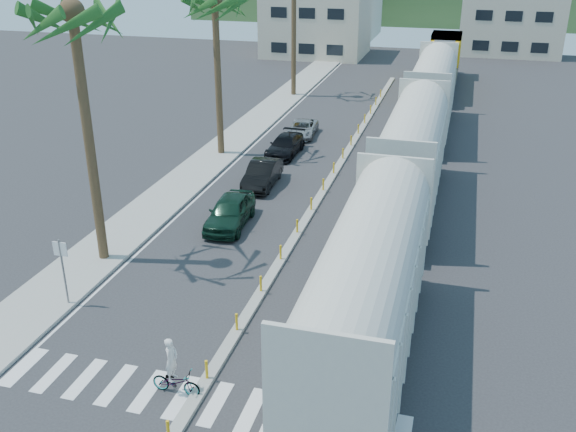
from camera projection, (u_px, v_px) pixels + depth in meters
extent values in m
plane|color=#28282B|center=(218.00, 364.00, 22.71)|extent=(140.00, 140.00, 0.00)
cube|color=gray|center=(234.00, 141.00, 46.78)|extent=(3.00, 90.00, 0.15)
cube|color=black|center=(414.00, 143.00, 46.31)|extent=(0.12, 100.00, 0.06)
cube|color=black|center=(435.00, 145.00, 45.96)|extent=(0.12, 100.00, 0.06)
cube|color=gray|center=(334.00, 174.00, 40.30)|extent=(0.45, 60.00, 0.15)
cylinder|color=gold|center=(168.00, 430.00, 18.99)|extent=(0.10, 0.10, 0.70)
cylinder|color=gold|center=(207.00, 369.00, 21.63)|extent=(0.10, 0.10, 0.70)
cylinder|color=gold|center=(237.00, 322.00, 24.27)|extent=(0.10, 0.10, 0.70)
cylinder|color=gold|center=(261.00, 283.00, 26.91)|extent=(0.10, 0.10, 0.70)
cylinder|color=gold|center=(281.00, 252.00, 29.56)|extent=(0.10, 0.10, 0.70)
cylinder|color=gold|center=(297.00, 226.00, 32.20)|extent=(0.10, 0.10, 0.70)
cylinder|color=gold|center=(311.00, 204.00, 34.84)|extent=(0.10, 0.10, 0.70)
cylinder|color=gold|center=(323.00, 184.00, 37.48)|extent=(0.10, 0.10, 0.70)
cylinder|color=gold|center=(334.00, 168.00, 40.13)|extent=(0.10, 0.10, 0.70)
cylinder|color=gold|center=(343.00, 153.00, 42.77)|extent=(0.10, 0.10, 0.70)
cylinder|color=gold|center=(351.00, 140.00, 45.41)|extent=(0.10, 0.10, 0.70)
cylinder|color=gold|center=(358.00, 129.00, 48.05)|extent=(0.10, 0.10, 0.70)
cylinder|color=gold|center=(365.00, 119.00, 50.69)|extent=(0.10, 0.10, 0.70)
cylinder|color=gold|center=(371.00, 109.00, 53.34)|extent=(0.10, 0.10, 0.70)
cylinder|color=gold|center=(376.00, 101.00, 55.98)|extent=(0.10, 0.10, 0.70)
cylinder|color=gold|center=(381.00, 93.00, 58.62)|extent=(0.10, 0.10, 0.70)
cube|color=silver|center=(196.00, 400.00, 20.95)|extent=(14.00, 2.20, 0.01)
cube|color=silver|center=(256.00, 143.00, 46.39)|extent=(0.12, 90.00, 0.01)
cube|color=silver|center=(384.00, 154.00, 44.12)|extent=(0.12, 90.00, 0.01)
cube|color=beige|center=(366.00, 306.00, 21.18)|extent=(3.00, 12.88, 3.40)
cylinder|color=beige|center=(368.00, 260.00, 20.49)|extent=(2.90, 12.58, 2.90)
cube|color=black|center=(363.00, 361.00, 22.07)|extent=(2.60, 12.88, 1.00)
cube|color=beige|center=(411.00, 162.00, 34.39)|extent=(3.00, 12.88, 3.40)
cylinder|color=beige|center=(413.00, 132.00, 33.70)|extent=(2.90, 12.58, 2.90)
cube|color=black|center=(407.00, 200.00, 35.28)|extent=(2.60, 12.88, 1.00)
cube|color=beige|center=(431.00, 98.00, 47.60)|extent=(3.00, 12.88, 3.40)
cylinder|color=beige|center=(433.00, 75.00, 46.91)|extent=(2.90, 12.58, 2.90)
cube|color=black|center=(428.00, 127.00, 48.49)|extent=(2.60, 12.88, 1.00)
cube|color=#4C4C4F|center=(441.00, 78.00, 62.36)|extent=(3.00, 17.00, 0.50)
cube|color=gold|center=(442.00, 63.00, 60.85)|extent=(2.70, 12.24, 2.60)
cube|color=gold|center=(446.00, 49.00, 66.70)|extent=(3.00, 3.74, 3.20)
cube|color=black|center=(440.00, 84.00, 62.60)|extent=(2.60, 13.60, 0.90)
cylinder|color=brown|center=(90.00, 147.00, 27.72)|extent=(0.44, 0.44, 11.00)
sphere|color=#19511C|center=(72.00, 11.00, 25.43)|extent=(3.20, 3.20, 3.20)
cylinder|color=brown|center=(218.00, 82.00, 42.09)|extent=(0.44, 0.44, 10.00)
sphere|color=#19511C|center=(215.00, 0.00, 40.00)|extent=(3.20, 3.20, 3.20)
cylinder|color=brown|center=(294.00, 30.00, 57.47)|extent=(0.44, 0.44, 12.00)
cylinder|color=slate|center=(64.00, 273.00, 25.65)|extent=(0.08, 0.08, 3.00)
cube|color=silver|center=(60.00, 249.00, 25.21)|extent=(0.60, 0.04, 0.60)
cube|color=#C0B199|center=(317.00, 21.00, 78.39)|extent=(12.00, 10.00, 8.00)
cube|color=#C0B199|center=(329.00, 0.00, 92.56)|extent=(14.00, 12.00, 10.00)
cube|color=#C0B199|center=(510.00, 24.00, 80.01)|extent=(12.00, 10.00, 7.00)
imported|color=black|center=(230.00, 211.00, 33.11)|extent=(2.47, 4.90, 1.59)
imported|color=black|center=(262.00, 174.00, 38.41)|extent=(1.96, 4.63, 1.48)
imported|color=black|center=(285.00, 145.00, 43.79)|extent=(2.17, 4.70, 1.33)
imported|color=#9A9C9F|center=(302.00, 128.00, 47.86)|extent=(2.51, 4.45, 1.16)
imported|color=#9EA0A5|center=(176.00, 382.00, 21.11)|extent=(0.70, 1.74, 0.89)
imported|color=silver|center=(171.00, 359.00, 20.78)|extent=(0.59, 0.41, 1.56)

